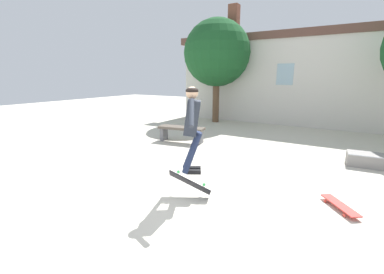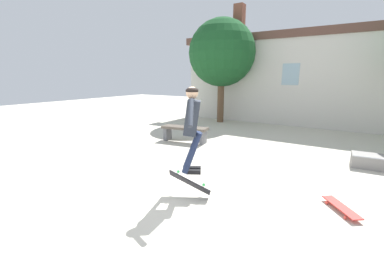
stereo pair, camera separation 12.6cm
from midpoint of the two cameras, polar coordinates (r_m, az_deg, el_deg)
ground_plane at (r=4.78m, az=-1.25°, el=-13.41°), size 40.00×40.00×0.00m
building_backdrop at (r=12.25m, az=21.73°, el=12.29°), size 10.82×0.52×5.38m
tree_left at (r=12.42m, az=6.95°, el=18.00°), size 3.03×3.03×4.72m
park_bench at (r=8.57m, az=-1.20°, el=1.33°), size 1.61×0.67×0.52m
skater at (r=4.47m, az=0.82°, el=3.30°), size 0.69×1.11×1.53m
skateboard_flipping at (r=4.73m, az=0.23°, el=-10.06°), size 0.85×0.36×0.46m
skateboard_resting at (r=5.01m, az=30.90°, el=-13.23°), size 0.63×0.73×0.08m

